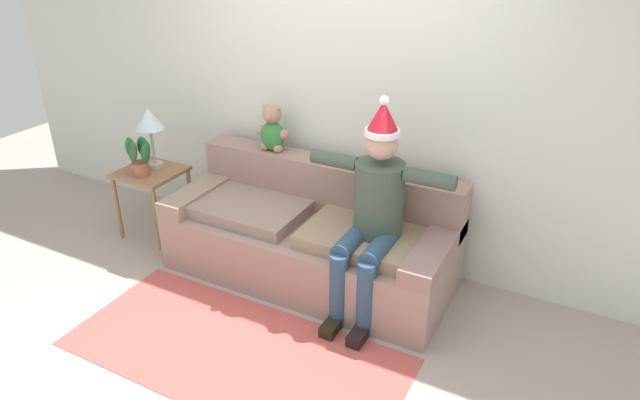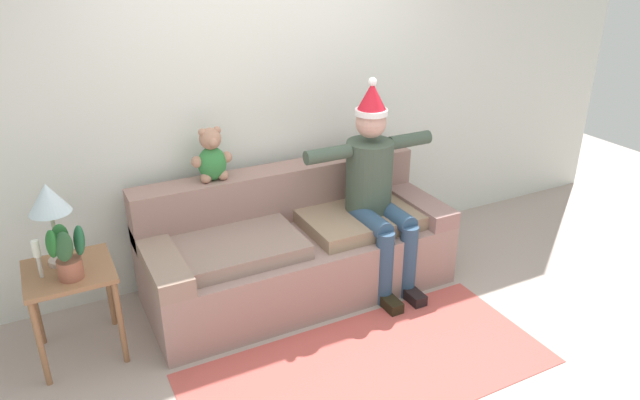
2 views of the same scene
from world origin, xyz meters
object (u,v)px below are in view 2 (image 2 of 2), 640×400
at_px(person_seated, 376,185).
at_px(teddy_bear, 212,157).
at_px(side_table, 71,284).
at_px(table_lamp, 49,202).
at_px(couch, 296,247).
at_px(potted_plant, 66,252).
at_px(candle_tall, 37,254).

bearing_deg(person_seated, teddy_bear, 157.55).
relative_size(side_table, table_lamp, 1.16).
relative_size(teddy_bear, table_lamp, 0.73).
relative_size(couch, person_seated, 1.42).
height_order(person_seated, potted_plant, person_seated).
xyz_separation_m(person_seated, side_table, (-2.09, 0.09, -0.28)).
xyz_separation_m(potted_plant, candle_tall, (-0.15, 0.09, -0.02)).
bearing_deg(teddy_bear, potted_plant, -155.98).
distance_m(couch, person_seated, 0.74).
distance_m(potted_plant, candle_tall, 0.17).
bearing_deg(couch, side_table, -177.08).
relative_size(teddy_bear, candle_tall, 1.61).
distance_m(teddy_bear, candle_tall, 1.26).
height_order(teddy_bear, candle_tall, teddy_bear).
xyz_separation_m(side_table, potted_plant, (0.01, -0.11, 0.27)).
relative_size(person_seated, side_table, 2.54).
height_order(person_seated, candle_tall, person_seated).
xyz_separation_m(teddy_bear, side_table, (-1.03, -0.35, -0.53)).
bearing_deg(couch, potted_plant, -173.13).
height_order(table_lamp, candle_tall, table_lamp).
xyz_separation_m(table_lamp, candle_tall, (-0.11, -0.12, -0.25)).
bearing_deg(teddy_bear, couch, -28.75).
bearing_deg(table_lamp, person_seated, -5.04).
bearing_deg(couch, table_lamp, 179.23).
bearing_deg(candle_tall, couch, 3.36).
height_order(side_table, potted_plant, potted_plant).
bearing_deg(side_table, person_seated, -2.42).
relative_size(couch, table_lamp, 4.20).
distance_m(person_seated, table_lamp, 2.14).
distance_m(table_lamp, potted_plant, 0.31).
relative_size(couch, potted_plant, 6.35).
bearing_deg(teddy_bear, table_lamp, -166.62).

